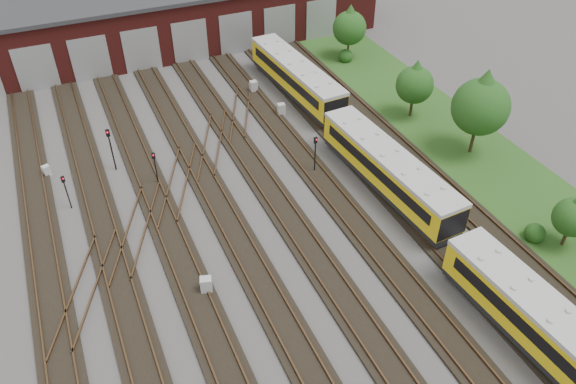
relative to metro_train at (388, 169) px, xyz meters
name	(u,v)px	position (x,y,z in m)	size (l,w,h in m)	color
ground	(306,298)	(-10.00, -7.15, -1.82)	(120.00, 120.00, 0.00)	#413F3C
track_network	(299,291)	(-10.17, -6.56, -1.72)	(30.40, 70.00, 0.33)	black
maintenance_shed	(146,17)	(-10.01, 32.83, 1.38)	(51.00, 12.50, 6.35)	#581816
grass_verge	(460,142)	(9.00, 2.85, -1.80)	(8.00, 55.00, 0.05)	#224F1A
metro_train	(388,169)	(0.00, 0.00, 0.00)	(3.44, 46.26, 2.92)	black
signal_mast_0	(66,188)	(-21.75, 7.32, -0.02)	(0.26, 0.25, 2.81)	black
signal_mast_1	(110,145)	(-17.95, 10.76, 0.51)	(0.31, 0.29, 3.65)	black
signal_mast_2	(155,164)	(-15.37, 7.53, 0.01)	(0.27, 0.25, 2.86)	black
signal_mast_3	(315,150)	(-3.90, 4.13, 0.21)	(0.28, 0.27, 3.18)	black
relay_cabinet_1	(47,171)	(-22.90, 12.10, -1.37)	(0.54, 0.45, 0.90)	#B4B8BA
relay_cabinet_2	(206,285)	(-15.28, -4.21, -1.25)	(0.69, 0.57, 1.15)	#B4B8BA
relay_cabinet_3	(253,87)	(-3.53, 18.08, -1.26)	(0.68, 0.57, 1.13)	#B4B8BA
relay_cabinet_4	(281,109)	(-2.82, 13.10, -1.27)	(0.66, 0.55, 1.10)	#B4B8BA
tree_0	(350,24)	(8.35, 21.09, 1.86)	(3.46, 3.46, 5.74)	#322616
tree_1	(415,81)	(7.66, 8.23, 1.65)	(3.27, 3.27, 5.41)	#322616
tree_2	(482,101)	(8.88, 1.40, 2.93)	(4.46, 4.46, 7.40)	#322616
tree_3	(575,214)	(7.50, -9.91, 0.90)	(2.57, 2.57, 4.25)	#322616
bush_0	(536,231)	(6.19, -8.67, -1.13)	(1.39, 1.39, 1.39)	#1D4814
bush_1	(346,54)	(7.75, 20.44, -1.07)	(1.50, 1.50, 1.50)	#1D4814
bush_2	(412,92)	(9.68, 11.01, -1.21)	(1.22, 1.22, 1.22)	#1D4814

